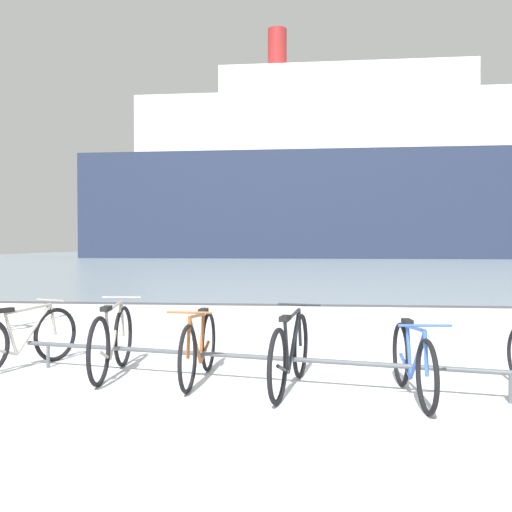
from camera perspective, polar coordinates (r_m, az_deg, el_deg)
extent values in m
cube|color=gray|center=(68.64, 4.52, 0.00)|extent=(80.00, 110.00, 0.08)
cube|color=#47474C|center=(13.75, 0.36, -4.94)|extent=(80.00, 0.50, 0.05)
cylinder|color=#4C5156|center=(6.12, -0.55, -9.92)|extent=(5.46, 1.20, 0.05)
cylinder|color=#4C5156|center=(7.30, -19.86, -9.27)|extent=(0.04, 0.04, 0.28)
cylinder|color=#4C5156|center=(5.89, 23.87, -11.85)|extent=(0.04, 0.04, 0.28)
torus|color=black|center=(7.64, -19.20, -7.33)|extent=(0.30, 0.63, 0.67)
cylinder|color=gray|center=(7.41, -21.08, -6.71)|extent=(0.24, 0.50, 0.56)
cylinder|color=gray|center=(7.21, -23.06, -7.13)|extent=(0.10, 0.19, 0.50)
cylinder|color=gray|center=(7.33, -21.54, -4.88)|extent=(0.28, 0.62, 0.08)
cylinder|color=gray|center=(7.15, -23.93, -8.58)|extent=(0.20, 0.42, 0.18)
cylinder|color=gray|center=(7.59, -19.42, -5.93)|extent=(0.08, 0.12, 0.39)
cube|color=black|center=(7.12, -23.56, -4.94)|extent=(0.15, 0.22, 0.05)
cylinder|color=gray|center=(7.54, -19.65, -4.14)|extent=(0.43, 0.20, 0.02)
torus|color=black|center=(7.10, -12.99, -7.73)|extent=(0.09, 0.72, 0.72)
torus|color=black|center=(6.19, -15.28, -9.07)|extent=(0.09, 0.72, 0.72)
cylinder|color=gray|center=(6.78, -13.67, -7.05)|extent=(0.07, 0.51, 0.60)
cylinder|color=gray|center=(6.49, -14.41, -7.66)|extent=(0.05, 0.18, 0.54)
cylinder|color=gray|center=(6.68, -13.85, -4.88)|extent=(0.08, 0.62, 0.09)
cylinder|color=gray|center=(6.40, -14.73, -9.47)|extent=(0.06, 0.42, 0.20)
cylinder|color=gray|center=(7.03, -13.07, -6.09)|extent=(0.04, 0.11, 0.43)
cube|color=black|center=(6.38, -14.60, -5.04)|extent=(0.09, 0.20, 0.05)
cylinder|color=gray|center=(6.97, -13.16, -4.00)|extent=(0.46, 0.05, 0.02)
torus|color=black|center=(5.76, -6.76, -10.05)|extent=(0.06, 0.67, 0.67)
torus|color=black|center=(6.70, -4.73, -8.44)|extent=(0.06, 0.67, 0.67)
cylinder|color=brown|center=(6.04, -6.03, -8.34)|extent=(0.05, 0.52, 0.57)
cylinder|color=brown|center=(6.35, -5.37, -8.08)|extent=(0.04, 0.18, 0.51)
cylinder|color=brown|center=(6.08, -5.88, -5.91)|extent=(0.05, 0.64, 0.08)
cylinder|color=brown|center=(6.52, -5.11, -9.40)|extent=(0.05, 0.43, 0.19)
cylinder|color=brown|center=(5.76, -6.68, -8.05)|extent=(0.04, 0.11, 0.40)
cube|color=black|center=(6.39, -5.24, -5.41)|extent=(0.09, 0.20, 0.05)
cylinder|color=brown|center=(5.76, -6.60, -5.57)|extent=(0.46, 0.04, 0.02)
torus|color=black|center=(6.37, 4.41, -8.83)|extent=(0.16, 0.70, 0.70)
torus|color=black|center=(5.34, 2.18, -10.82)|extent=(0.16, 0.70, 0.70)
cylinder|color=#1E2328|center=(6.01, 3.77, -8.23)|extent=(0.13, 0.56, 0.59)
cylinder|color=#1E2328|center=(5.68, 3.05, -9.05)|extent=(0.07, 0.20, 0.53)
cylinder|color=#1E2328|center=(5.90, 3.62, -5.89)|extent=(0.15, 0.70, 0.08)
cylinder|color=#1E2328|center=(5.57, 2.72, -11.13)|extent=(0.12, 0.47, 0.19)
cylinder|color=#1E2328|center=(6.30, 4.34, -7.07)|extent=(0.06, 0.12, 0.41)
cube|color=black|center=(5.56, 2.88, -6.17)|extent=(0.11, 0.21, 0.05)
cylinder|color=#1E2328|center=(6.23, 4.28, -4.82)|extent=(0.46, 0.10, 0.02)
torus|color=black|center=(5.25, 16.55, -11.35)|extent=(0.09, 0.65, 0.65)
torus|color=black|center=(6.19, 14.13, -9.39)|extent=(0.09, 0.65, 0.65)
cylinder|color=#3359B2|center=(5.53, 15.67, -9.47)|extent=(0.07, 0.53, 0.55)
cylinder|color=#3359B2|center=(5.84, 14.89, -9.11)|extent=(0.05, 0.19, 0.49)
cylinder|color=#3359B2|center=(5.56, 15.50, -6.91)|extent=(0.08, 0.65, 0.08)
cylinder|color=#3359B2|center=(6.01, 14.57, -10.44)|extent=(0.07, 0.44, 0.18)
cylinder|color=#3359B2|center=(5.24, 16.45, -9.25)|extent=(0.04, 0.11, 0.38)
cube|color=black|center=(5.87, 14.73, -6.30)|extent=(0.09, 0.21, 0.05)
cylinder|color=#3359B2|center=(5.24, 16.36, -6.61)|extent=(0.46, 0.06, 0.02)
cube|color=#232D47|center=(60.69, 10.00, 4.79)|extent=(55.77, 11.68, 10.44)
cube|color=white|center=(61.65, 8.71, 12.32)|extent=(41.84, 9.85, 5.74)
cube|color=white|center=(62.63, 8.73, 16.22)|extent=(25.13, 7.99, 2.92)
cylinder|color=#A52626|center=(63.83, 2.11, 19.51)|extent=(1.97, 1.97, 4.70)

